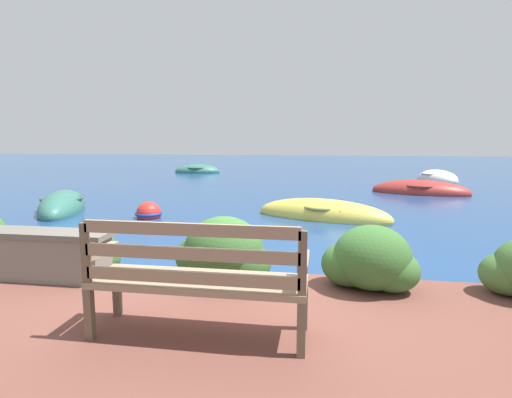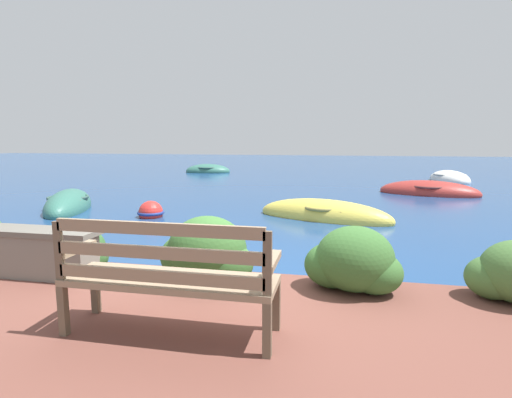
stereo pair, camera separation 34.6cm
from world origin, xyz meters
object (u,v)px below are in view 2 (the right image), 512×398
Objects in this scene: rowboat_mid at (324,216)px; rowboat_outer at (449,180)px; rowboat_nearest at (69,207)px; rowboat_far at (429,192)px; rowboat_distant at (208,171)px; park_bench at (167,275)px; mooring_buoy at (151,213)px.

rowboat_mid is 1.25× the size of rowboat_outer.
rowboat_nearest reaches higher than rowboat_far.
rowboat_distant is (-0.18, 11.45, -0.00)m from rowboat_nearest.
rowboat_far is at bearing 74.14° from park_bench.
rowboat_distant is at bearing 112.60° from park_bench.
mooring_buoy is (-3.81, -0.59, 0.03)m from rowboat_mid.
park_bench is at bearing -78.65° from rowboat_distant.
rowboat_nearest reaches higher than mooring_buoy.
mooring_buoy is (2.45, -0.49, 0.02)m from rowboat_nearest.
rowboat_nearest is 14.32m from rowboat_outer.
rowboat_nearest reaches higher than rowboat_mid.
rowboat_mid is 5.61m from rowboat_far.
rowboat_outer reaches higher than mooring_buoy.
rowboat_distant is at bearing 137.97° from rowboat_mid.
park_bench is at bearing -80.79° from rowboat_mid.
rowboat_outer reaches higher than rowboat_far.
rowboat_distant is (-5.46, 17.38, -0.64)m from park_bench.
park_bench is 7.98m from rowboat_nearest.
rowboat_distant reaches higher than rowboat_far.
rowboat_distant is (-11.26, 2.38, -0.00)m from rowboat_outer.
rowboat_nearest is 2.50m from mooring_buoy.
rowboat_nearest is at bearing -64.44° from rowboat_outer.
rowboat_far reaches higher than rowboat_mid.
mooring_buoy is (-2.84, 5.44, -0.61)m from park_bench.
park_bench reaches higher than rowboat_mid.
park_bench is 0.52× the size of rowboat_mid.
park_bench is at bearing -62.46° from mooring_buoy.
park_bench is 0.58× the size of rowboat_nearest.
rowboat_mid is 10.19m from rowboat_outer.
park_bench is at bearing 17.28° from rowboat_nearest.
rowboat_distant is at bearing 156.48° from rowboat_nearest.
rowboat_far is at bearing -41.08° from rowboat_distant.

